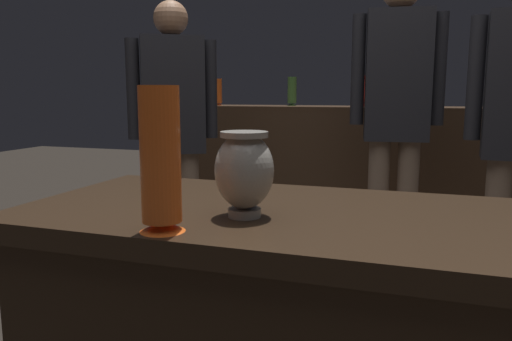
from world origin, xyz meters
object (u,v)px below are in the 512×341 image
shelf_vase_far_left (218,92)px  shelf_vase_center (368,90)px  shelf_vase_left (292,92)px  vase_centerpiece (244,171)px  visitor_near_left (174,126)px  vase_tall_behind (161,161)px  visitor_center_back (396,109)px

shelf_vase_far_left → shelf_vase_center: 1.05m
shelf_vase_far_left → shelf_vase_left: bearing=10.7°
vase_centerpiece → visitor_near_left: size_ratio=0.13×
shelf_vase_left → shelf_vase_far_left: (-0.52, -0.10, -0.01)m
vase_tall_behind → visitor_near_left: visitor_near_left is taller
vase_centerpiece → vase_tall_behind: (-0.12, -0.16, 0.04)m
shelf_vase_center → vase_tall_behind: bearing=-93.2°
shelf_vase_far_left → visitor_center_back: bearing=-26.4°
shelf_vase_center → visitor_center_back: visitor_center_back is taller
vase_tall_behind → shelf_vase_far_left: bearing=110.3°
visitor_near_left → vase_centerpiece: bearing=91.3°
vase_tall_behind → shelf_vase_center: (0.14, 2.53, 0.15)m
shelf_vase_far_left → shelf_vase_center: shelf_vase_center is taller
vase_tall_behind → shelf_vase_center: 2.54m
vase_centerpiece → shelf_vase_left: (-0.50, 2.36, 0.18)m
vase_centerpiece → visitor_near_left: 1.58m
shelf_vase_center → visitor_center_back: 0.77m
shelf_vase_center → vase_centerpiece: bearing=-90.6°
vase_centerpiece → shelf_vase_left: 2.42m
shelf_vase_far_left → vase_tall_behind: bearing=-69.7°
vase_centerpiece → shelf_vase_center: bearing=89.4°
shelf_vase_far_left → visitor_center_back: size_ratio=0.11×
shelf_vase_left → visitor_center_back: size_ratio=0.12×
vase_tall_behind → visitor_center_back: 1.84m
vase_tall_behind → visitor_near_left: 1.66m
vase_tall_behind → visitor_center_back: (0.36, 1.80, 0.05)m
shelf_vase_left → shelf_vase_center: 0.52m
visitor_center_back → vase_tall_behind: bearing=70.7°
shelf_vase_far_left → visitor_near_left: 0.98m
vase_centerpiece → shelf_vase_far_left: shelf_vase_far_left is taller
shelf_vase_left → shelf_vase_far_left: size_ratio=1.06×
shelf_vase_left → visitor_center_back: visitor_center_back is taller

